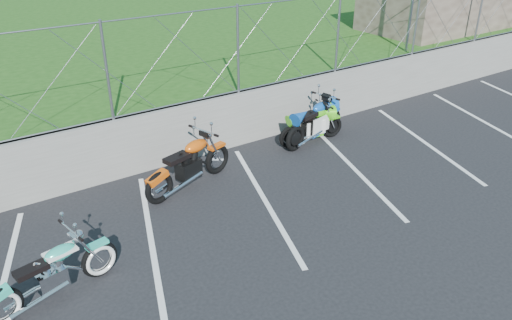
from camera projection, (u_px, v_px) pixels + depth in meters
ground at (295, 223)px, 9.11m from camera, size 90.00×90.00×0.00m
retaining_wall at (202, 128)px, 11.41m from camera, size 30.00×0.22×1.30m
grass_field at (75, 41)px, 18.80m from camera, size 30.00×20.00×1.30m
stone_building at (437, 2)px, 17.42m from camera, size 5.00×3.00×1.80m
chain_link_fence at (198, 57)px, 10.66m from camera, size 28.00×0.03×2.00m
parking_lines at (311, 182)px, 10.45m from camera, size 18.29×4.31×0.01m
cruiser_turquoise at (54, 275)px, 7.19m from camera, size 2.05×0.65×1.03m
naked_orange at (190, 166)px, 10.08m from camera, size 2.21×0.87×1.13m
sportbike_green at (312, 126)px, 12.09m from camera, size 1.82×0.65×0.94m
sportbike_blue at (315, 123)px, 12.11m from camera, size 2.07×0.74×1.09m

